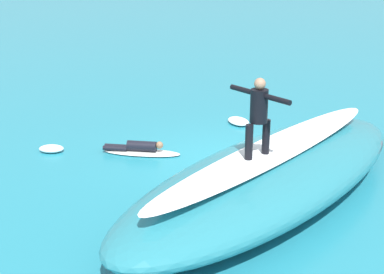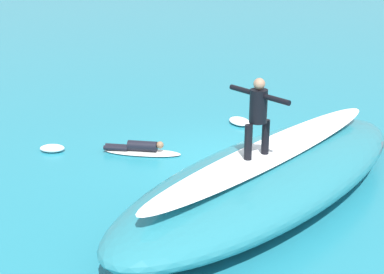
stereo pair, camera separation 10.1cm
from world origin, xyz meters
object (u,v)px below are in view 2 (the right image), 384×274
Objects in this scene: surfboard_riding at (256,159)px; surfboard_paddling at (143,152)px; surfer_paddling at (138,146)px; surfer_riding at (258,112)px.

surfboard_riding is 0.92× the size of surfboard_paddling.
surfer_paddling is (0.76, -4.21, -0.97)m from surfboard_riding.
surfer_riding is at bearing -42.11° from surfboard_paddling.
surfer_riding reaches higher than surfboard_paddling.
surfer_paddling is (0.10, -0.08, 0.16)m from surfboard_paddling.
surfboard_paddling is at bearing -91.15° from surfer_riding.
surfboard_riding reaches higher than surfboard_paddling.
surfboard_riding is at bearing -41.01° from surfer_paddling.
surfboard_riding is 4.39m from surfer_paddling.
surfer_riding is at bearing -126.82° from surfboard_riding.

